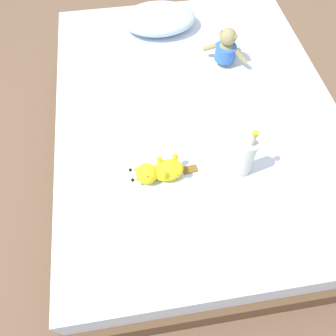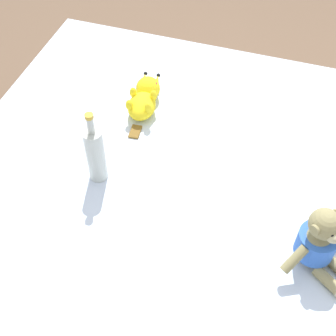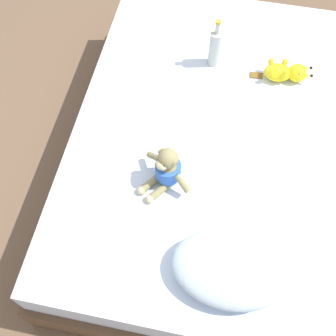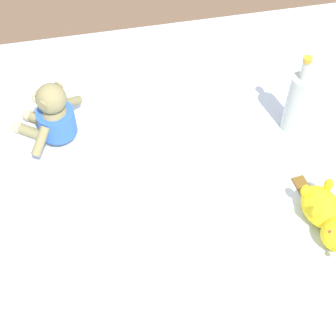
% 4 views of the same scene
% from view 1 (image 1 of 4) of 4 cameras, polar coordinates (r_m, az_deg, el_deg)
% --- Properties ---
extents(ground_plane, '(16.00, 16.00, 0.00)m').
position_cam_1_polar(ground_plane, '(2.24, 4.05, 2.16)').
color(ground_plane, brown).
extents(bed, '(1.59, 2.09, 0.48)m').
position_cam_1_polar(bed, '(2.05, 4.45, 5.94)').
color(bed, brown).
rests_on(bed, ground_plane).
extents(pillow, '(0.49, 0.36, 0.14)m').
position_cam_1_polar(pillow, '(2.36, -1.64, 24.43)').
color(pillow, silver).
rests_on(pillow, bed).
extents(plush_monkey, '(0.25, 0.25, 0.24)m').
position_cam_1_polar(plush_monkey, '(2.09, 10.08, 19.62)').
color(plush_monkey, '#8E8456').
rests_on(plush_monkey, bed).
extents(plush_yellow_creature, '(0.33, 0.12, 0.10)m').
position_cam_1_polar(plush_yellow_creature, '(1.54, -1.56, -0.58)').
color(plush_yellow_creature, yellow).
rests_on(plush_yellow_creature, bed).
extents(glass_bottle, '(0.07, 0.07, 0.30)m').
position_cam_1_polar(glass_bottle, '(1.54, 13.47, 1.75)').
color(glass_bottle, '#B7BCB2').
rests_on(glass_bottle, bed).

